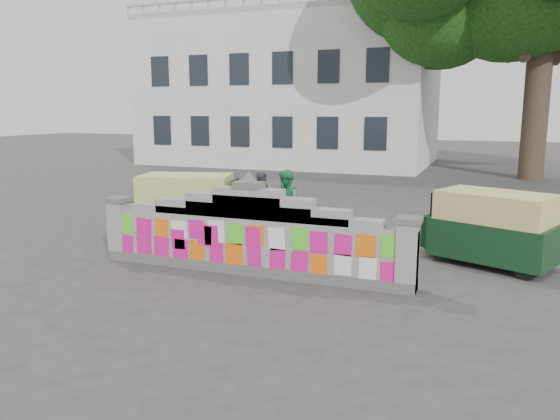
# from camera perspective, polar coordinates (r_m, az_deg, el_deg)

# --- Properties ---
(ground) EXTENTS (100.00, 100.00, 0.00)m
(ground) POSITION_cam_1_polar(r_m,az_deg,el_deg) (10.76, -3.21, -6.59)
(ground) COLOR #383533
(ground) RESTS_ON ground
(parapet_wall) EXTENTS (6.48, 0.44, 2.01)m
(parapet_wall) POSITION_cam_1_polar(r_m,az_deg,el_deg) (10.56, -3.27, -2.71)
(parapet_wall) COLOR #4C4C49
(parapet_wall) RESTS_ON ground
(building) EXTENTS (16.00, 10.00, 8.90)m
(building) POSITION_cam_1_polar(r_m,az_deg,el_deg) (33.32, 1.43, 11.96)
(building) COLOR silver
(building) RESTS_ON ground
(cyclist_bike) EXTENTS (1.77, 1.08, 0.88)m
(cyclist_bike) POSITION_cam_1_polar(r_m,az_deg,el_deg) (12.80, -1.76, -1.78)
(cyclist_bike) COLOR black
(cyclist_bike) RESTS_ON ground
(cyclist_rider) EXTENTS (0.51, 0.63, 1.49)m
(cyclist_rider) POSITION_cam_1_polar(r_m,az_deg,el_deg) (12.73, -1.77, -0.44)
(cyclist_rider) COLOR black
(cyclist_rider) RESTS_ON ground
(pedestrian) EXTENTS (0.90, 1.01, 1.73)m
(pedestrian) POSITION_cam_1_polar(r_m,az_deg,el_deg) (13.20, 0.54, 0.48)
(pedestrian) COLOR #289455
(pedestrian) RESTS_ON ground
(rickshaw_left) EXTENTS (2.89, 1.90, 1.55)m
(rickshaw_left) POSITION_cam_1_polar(r_m,az_deg,el_deg) (13.84, -9.48, 0.56)
(rickshaw_left) COLOR black
(rickshaw_left) RESTS_ON ground
(rickshaw_right) EXTENTS (2.80, 2.07, 1.51)m
(rickshaw_right) POSITION_cam_1_polar(r_m,az_deg,el_deg) (11.94, 21.14, -1.69)
(rickshaw_right) COLOR #11331A
(rickshaw_right) RESTS_ON ground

